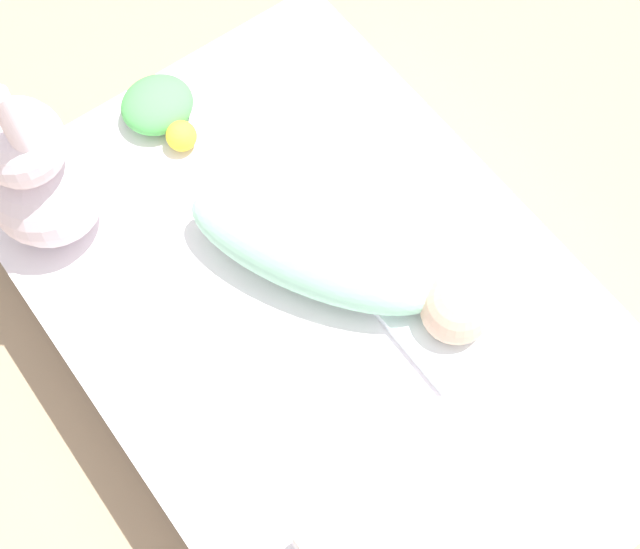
% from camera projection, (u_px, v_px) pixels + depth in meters
% --- Properties ---
extents(ground_plane, '(12.00, 12.00, 0.00)m').
position_uv_depth(ground_plane, '(326.00, 357.00, 1.67)').
color(ground_plane, '#9E8466').
extents(bed_mattress, '(1.14, 0.78, 0.24)m').
position_uv_depth(bed_mattress, '(327.00, 334.00, 1.57)').
color(bed_mattress, white).
rests_on(bed_mattress, ground_plane).
extents(burp_cloth, '(0.25, 0.16, 0.02)m').
position_uv_depth(burp_cloth, '(432.00, 307.00, 1.45)').
color(burp_cloth, white).
rests_on(burp_cloth, bed_mattress).
extents(swaddled_baby, '(0.50, 0.35, 0.12)m').
position_uv_depth(swaddled_baby, '(334.00, 259.00, 1.43)').
color(swaddled_baby, '#99D6B2').
rests_on(swaddled_baby, bed_mattress).
extents(bunny_plush, '(0.19, 0.19, 0.39)m').
position_uv_depth(bunny_plush, '(38.00, 176.00, 1.40)').
color(bunny_plush, silver).
rests_on(bunny_plush, bed_mattress).
extents(turtle_plush, '(0.17, 0.13, 0.07)m').
position_uv_depth(turtle_plush, '(160.00, 109.00, 1.58)').
color(turtle_plush, '#51B756').
rests_on(turtle_plush, bed_mattress).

